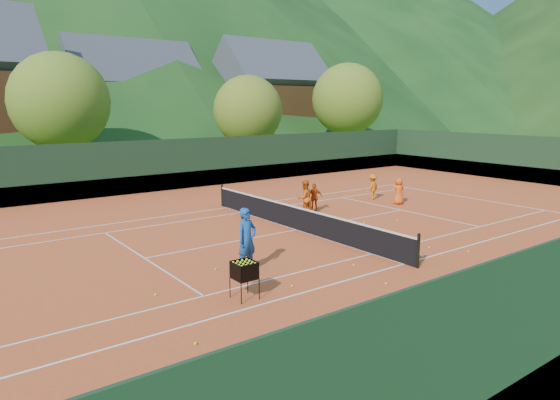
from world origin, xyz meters
TOP-DOWN VIEW (x-y plane):
  - ground at (0.00, 0.00)m, footprint 400.00×400.00m
  - clay_court at (0.00, 0.00)m, footprint 40.00×24.00m
  - coach at (-4.39, -3.11)m, footprint 0.80×0.61m
  - student_a at (1.96, 1.91)m, footprint 0.81×0.64m
  - student_b at (2.84, 2.27)m, footprint 0.86×0.59m
  - student_c at (7.40, 1.06)m, footprint 0.77×0.64m
  - student_d at (7.24, 2.71)m, footprint 0.97×0.68m
  - tennis_ball_0 at (2.75, -5.97)m, footprint 0.07×0.07m
  - tennis_ball_1 at (0.68, -9.29)m, footprint 0.07×0.07m
  - tennis_ball_3 at (0.10, -3.58)m, footprint 0.07×0.07m
  - tennis_ball_4 at (-1.60, -7.49)m, footprint 0.07×0.07m
  - tennis_ball_5 at (-4.12, -4.98)m, footprint 0.07×0.07m
  - tennis_ball_6 at (-1.17, -7.01)m, footprint 0.07×0.07m
  - tennis_ball_7 at (-1.44, -4.67)m, footprint 0.07×0.07m
  - tennis_ball_8 at (3.26, -8.45)m, footprint 0.07×0.07m
  - tennis_ball_9 at (-0.94, -8.29)m, footprint 0.07×0.07m
  - tennis_ball_10 at (0.35, -7.41)m, footprint 0.07×0.07m
  - tennis_ball_11 at (-7.83, -6.44)m, footprint 0.07×0.07m
  - tennis_ball_12 at (1.44, -1.83)m, footprint 0.07×0.07m
  - tennis_ball_13 at (4.53, -1.35)m, footprint 0.07×0.07m
  - tennis_ball_14 at (-5.11, -2.45)m, footprint 0.07×0.07m
  - tennis_ball_15 at (-4.57, -3.23)m, footprint 0.07×0.07m
  - tennis_ball_16 at (2.99, -0.83)m, footprint 0.07×0.07m
  - tennis_ball_17 at (-6.19, -9.28)m, footprint 0.07×0.07m
  - tennis_ball_18 at (-1.88, -6.39)m, footprint 0.07×0.07m
  - tennis_ball_19 at (2.08, -4.86)m, footprint 0.07×0.07m
  - tennis_ball_20 at (2.84, -7.36)m, footprint 0.07×0.07m
  - tennis_ball_21 at (-7.53, -8.10)m, footprint 0.07×0.07m
  - tennis_ball_22 at (0.64, -1.45)m, footprint 0.07×0.07m
  - tennis_ball_23 at (-3.84, -7.02)m, footprint 0.07×0.07m
  - tennis_ball_24 at (-2.82, -1.07)m, footprint 0.07×0.07m
  - tennis_ball_25 at (5.06, -5.51)m, footprint 0.07×0.07m
  - tennis_ball_26 at (-7.42, -3.35)m, footprint 0.07×0.07m
  - court_lines at (0.00, 0.00)m, footprint 23.83×11.03m
  - tennis_net at (0.00, 0.00)m, footprint 0.10×12.07m
  - perimeter_fence at (0.00, 0.00)m, footprint 40.40×24.24m
  - ball_hopper at (-5.61, -4.89)m, footprint 0.57×0.57m
  - chalet_mid at (6.00, 34.00)m, footprint 12.65×8.82m
  - chalet_right at (20.00, 30.00)m, footprint 11.50×8.82m
  - tree_b at (-4.00, 20.00)m, footprint 6.40×6.40m
  - tree_c at (10.00, 19.00)m, footprint 5.60×5.60m
  - tree_d at (22.00, 20.00)m, footprint 6.80×6.80m

SIDE VIEW (x-z plane):
  - ground at x=0.00m, z-range 0.00..0.00m
  - clay_court at x=0.00m, z-range 0.00..0.02m
  - court_lines at x=0.00m, z-range 0.02..0.03m
  - tennis_ball_0 at x=2.75m, z-range 0.02..0.09m
  - tennis_ball_1 at x=0.68m, z-range 0.02..0.09m
  - tennis_ball_3 at x=0.10m, z-range 0.02..0.09m
  - tennis_ball_4 at x=-1.60m, z-range 0.02..0.09m
  - tennis_ball_5 at x=-4.12m, z-range 0.02..0.09m
  - tennis_ball_6 at x=-1.17m, z-range 0.02..0.09m
  - tennis_ball_7 at x=-1.44m, z-range 0.02..0.09m
  - tennis_ball_8 at x=3.26m, z-range 0.02..0.09m
  - tennis_ball_9 at x=-0.94m, z-range 0.02..0.09m
  - tennis_ball_10 at x=0.35m, z-range 0.02..0.09m
  - tennis_ball_11 at x=-7.83m, z-range 0.02..0.09m
  - tennis_ball_12 at x=1.44m, z-range 0.02..0.09m
  - tennis_ball_13 at x=4.53m, z-range 0.02..0.09m
  - tennis_ball_14 at x=-5.11m, z-range 0.02..0.09m
  - tennis_ball_15 at x=-4.57m, z-range 0.02..0.09m
  - tennis_ball_16 at x=2.99m, z-range 0.02..0.09m
  - tennis_ball_17 at x=-6.19m, z-range 0.02..0.09m
  - tennis_ball_18 at x=-1.88m, z-range 0.02..0.09m
  - tennis_ball_19 at x=2.08m, z-range 0.02..0.09m
  - tennis_ball_20 at x=2.84m, z-range 0.02..0.09m
  - tennis_ball_21 at x=-7.53m, z-range 0.02..0.09m
  - tennis_ball_22 at x=0.64m, z-range 0.02..0.09m
  - tennis_ball_23 at x=-3.84m, z-range 0.02..0.09m
  - tennis_ball_24 at x=-2.82m, z-range 0.02..0.09m
  - tennis_ball_25 at x=5.06m, z-range 0.02..0.09m
  - tennis_ball_26 at x=-7.42m, z-range 0.02..0.09m
  - tennis_net at x=0.00m, z-range -0.03..1.07m
  - student_c at x=7.40m, z-range 0.02..1.37m
  - student_b at x=2.84m, z-range 0.02..1.37m
  - student_d at x=7.24m, z-range 0.02..1.39m
  - ball_hopper at x=-5.61m, z-range 0.27..1.27m
  - student_a at x=1.96m, z-range 0.02..1.64m
  - coach at x=-4.39m, z-range 0.02..1.98m
  - perimeter_fence at x=0.00m, z-range -0.23..2.77m
  - tree_c at x=10.00m, z-range 0.87..8.22m
  - chalet_mid at x=6.00m, z-range -0.74..10.72m
  - tree_b at x=-4.00m, z-range 0.99..9.39m
  - chalet_right at x=20.00m, z-range -0.70..11.21m
  - tree_d at x=22.00m, z-range 1.06..9.98m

